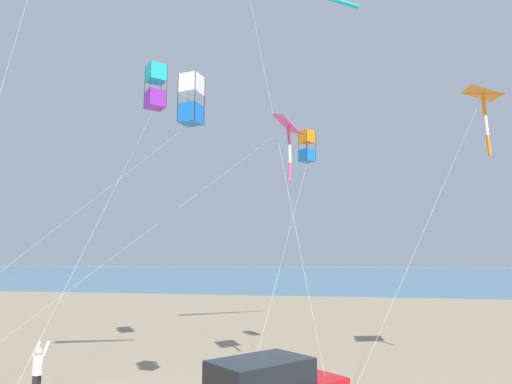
{
  "coord_description": "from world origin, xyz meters",
  "views": [
    {
      "loc": [
        -11.22,
        -7.75,
        4.43
      ],
      "look_at": [
        6.09,
        -4.09,
        7.2
      ],
      "focal_mm": 30.68,
      "sensor_mm": 36.0,
      "label": 1
    }
  ],
  "objects": [
    {
      "name": "ocean_water_strip",
      "position": [
        165.0,
        0.0,
        0.0
      ],
      "size": [
        240.0,
        600.0,
        0.01
      ],
      "primitive_type": "cube",
      "color": "#386B84",
      "rests_on": "ground_plane"
    },
    {
      "name": "person_child_green_jacket",
      "position": [
        1.94,
        2.32,
        0.96
      ],
      "size": [
        0.56,
        0.45,
        1.76
      ],
      "color": "#232328",
      "rests_on": "ground_plane"
    },
    {
      "name": "kite_delta_black_fish_shape",
      "position": [
        6.02,
        -5.49,
        9.95
      ],
      "size": [
        7.3,
        11.01,
        10.49
      ],
      "color": "#EF4C93",
      "rests_on": "ground_plane"
    },
    {
      "name": "kite_box_checkered_midright",
      "position": [
        9.7,
        -5.88,
        9.96
      ],
      "size": [
        9.4,
        1.59,
        10.74
      ],
      "color": "orange",
      "rests_on": "ground_plane"
    },
    {
      "name": "kite_box_blue_topmost",
      "position": [
        7.55,
        1.23,
        12.8
      ],
      "size": [
        8.36,
        1.2,
        13.89
      ],
      "color": "#1EB7C6",
      "rests_on": "ground_plane"
    },
    {
      "name": "kite_box_long_streamer_right",
      "position": [
        0.97,
        -3.11,
        9.33
      ],
      "size": [
        3.41,
        9.78,
        10.12
      ],
      "color": "white",
      "rests_on": "ground_plane"
    },
    {
      "name": "kite_delta_striped_overhead",
      "position": [
        8.23,
        -13.6,
        11.5
      ],
      "size": [
        7.74,
        7.33,
        11.92
      ],
      "color": "orange",
      "rests_on": "ground_plane"
    }
  ]
}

